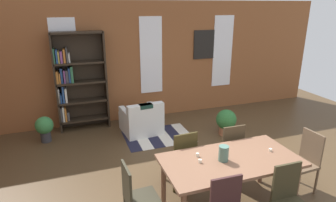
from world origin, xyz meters
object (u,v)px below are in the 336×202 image
dining_table (230,165)px  dining_chair_near_right (290,201)px  armchair_white (142,121)px  vase_on_table (224,153)px  potted_plant_by_shelf (44,127)px  dining_chair_head_right (304,160)px  dining_chair_far_left (182,157)px  dining_chair_head_left (136,196)px  bookshelf_tall (77,81)px  dining_chair_far_right (229,148)px  potted_plant_corner (226,121)px

dining_table → dining_chair_near_right: 0.83m
armchair_white → vase_on_table: bearing=-82.4°
dining_table → potted_plant_by_shelf: bearing=129.1°
dining_chair_head_right → armchair_white: bearing=122.0°
dining_chair_far_left → dining_chair_head_left: bearing=-141.7°
dining_chair_near_right → potted_plant_by_shelf: 4.79m
dining_chair_near_right → bookshelf_tall: 4.83m
dining_chair_far_right → bookshelf_tall: bearing=127.2°
bookshelf_tall → potted_plant_corner: bookshelf_tall is taller
dining_chair_head_left → dining_chair_near_right: bearing=-22.0°
dining_chair_head_left → dining_chair_near_right: same height
potted_plant_by_shelf → potted_plant_corner: potted_plant_corner is taller
armchair_white → bookshelf_tall: bearing=151.0°
dining_chair_far_left → dining_chair_far_right: 0.82m
dining_chair_far_right → dining_chair_head_right: (0.88, -0.69, 0.00)m
bookshelf_tall → dining_table: bearing=-63.7°
dining_chair_head_right → armchair_white: 3.39m
dining_chair_head_left → potted_plant_corner: 3.31m
dining_chair_near_right → dining_chair_far_right: 1.39m
dining_chair_far_left → dining_chair_head_right: bearing=-22.1°
dining_table → dining_chair_head_left: bearing=-179.8°
bookshelf_tall → armchair_white: 1.68m
dining_chair_head_left → bookshelf_tall: (-0.47, 3.58, 0.61)m
armchair_white → potted_plant_corner: (1.72, -0.73, 0.04)m
dining_chair_far_right → potted_plant_by_shelf: size_ratio=1.73×
vase_on_table → bookshelf_tall: bookshelf_tall is taller
dining_table → vase_on_table: vase_on_table is taller
dining_table → dining_chair_head_left: (-1.30, -0.00, -0.18)m
dining_chair_head_right → potted_plant_by_shelf: (-3.81, 3.09, -0.19)m
dining_chair_head_left → armchair_white: dining_chair_head_left is taller
dining_chair_head_right → dining_chair_head_left: bearing=-179.8°
dining_table → armchair_white: bearing=99.8°
potted_plant_by_shelf → bookshelf_tall: bearing=33.0°
dining_table → dining_chair_head_left: size_ratio=1.94×
dining_chair_head_left → potted_plant_by_shelf: 3.33m
dining_chair_far_right → potted_plant_by_shelf: dining_chair_far_right is taller
dining_chair_far_right → vase_on_table: bearing=-127.2°
dining_chair_far_left → armchair_white: size_ratio=1.09×
dining_chair_head_left → bookshelf_tall: bearing=97.5°
potted_plant_by_shelf → potted_plant_corner: bearing=-14.3°
dining_chair_near_right → potted_plant_corner: 2.95m
dining_table → potted_plant_by_shelf: dining_table is taller
dining_chair_head_right → dining_chair_far_left: bearing=157.9°
dining_chair_near_right → dining_table: bearing=120.9°
vase_on_table → dining_chair_near_right: bearing=-52.7°
dining_table → dining_chair_head_left: 1.31m
vase_on_table → dining_chair_far_left: vase_on_table is taller
vase_on_table → bookshelf_tall: 3.94m
dining_chair_head_right → potted_plant_corner: bearing=92.1°
dining_chair_near_right → potted_plant_corner: dining_chair_near_right is taller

